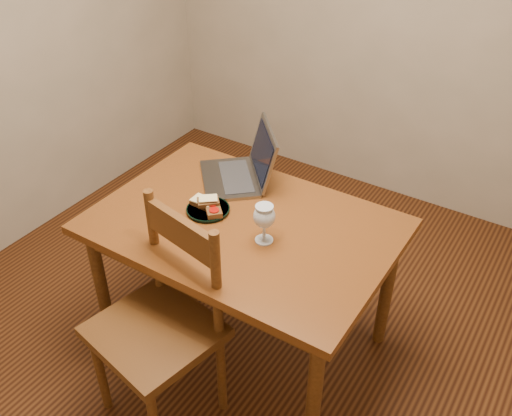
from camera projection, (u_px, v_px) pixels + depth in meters
The scene contains 9 objects.
floor at pixel (248, 324), 3.01m from camera, with size 3.20×3.20×0.02m, color black.
table at pixel (244, 238), 2.53m from camera, with size 1.30×0.90×0.74m.
chair at pixel (159, 318), 2.29m from camera, with size 0.55×0.53×0.50m.
plate at pixel (208, 210), 2.55m from camera, with size 0.20×0.20×0.02m, color black.
sandwich_cheese at pixel (203, 202), 2.56m from camera, with size 0.11×0.06×0.03m, color #381E0C, non-canonical shape.
sandwich_tomato at pixel (213, 209), 2.51m from camera, with size 0.11×0.07×0.03m, color #381E0C, non-canonical shape.
sandwich_top at pixel (208, 201), 2.53m from camera, with size 0.09×0.06×0.03m, color #381E0C, non-canonical shape.
milk_glass at pixel (264, 224), 2.33m from camera, with size 0.09×0.09×0.18m, color white, non-canonical shape.
laptop at pixel (245, 166), 2.74m from camera, with size 0.49×0.49×0.26m.
Camera 1 is at (1.17, -1.75, 2.23)m, focal length 40.00 mm.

